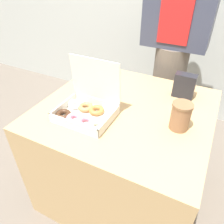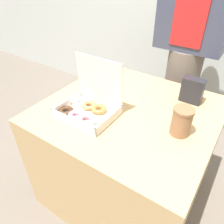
# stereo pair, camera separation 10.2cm
# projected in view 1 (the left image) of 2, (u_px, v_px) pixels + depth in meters

# --- Properties ---
(ground_plane) EXTENTS (14.00, 14.00, 0.00)m
(ground_plane) POSITION_uv_depth(u_px,v_px,m) (122.00, 186.00, 1.60)
(ground_plane) COLOR #665B51
(table) EXTENTS (0.90, 0.86, 0.70)m
(table) POSITION_uv_depth(u_px,v_px,m) (124.00, 153.00, 1.39)
(table) COLOR tan
(table) RESTS_ON ground_plane
(donut_box) EXTENTS (0.31, 0.23, 0.28)m
(donut_box) POSITION_uv_depth(u_px,v_px,m) (86.00, 109.00, 1.10)
(donut_box) COLOR silver
(donut_box) RESTS_ON table
(coffee_cup) EXTENTS (0.09, 0.09, 0.14)m
(coffee_cup) POSITION_uv_depth(u_px,v_px,m) (181.00, 116.00, 1.01)
(coffee_cup) COLOR #8C6042
(coffee_cup) RESTS_ON table
(napkin_holder) EXTENTS (0.12, 0.06, 0.14)m
(napkin_holder) POSITION_uv_depth(u_px,v_px,m) (184.00, 86.00, 1.24)
(napkin_holder) COLOR #232328
(napkin_holder) RESTS_ON table
(person_customer) EXTENTS (0.45, 0.25, 1.65)m
(person_customer) POSITION_uv_depth(u_px,v_px,m) (175.00, 39.00, 1.53)
(person_customer) COLOR #665B51
(person_customer) RESTS_ON ground_plane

